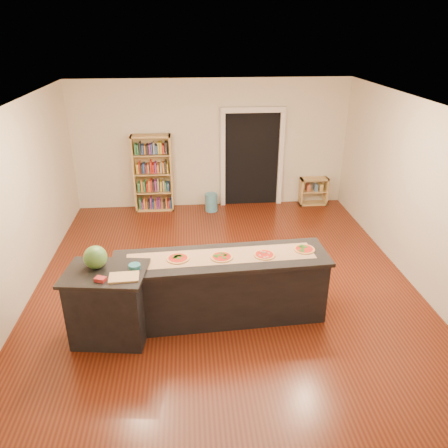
{
  "coord_description": "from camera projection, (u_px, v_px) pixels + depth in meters",
  "views": [
    {
      "loc": [
        -0.52,
        -5.88,
        3.81
      ],
      "look_at": [
        0.0,
        0.2,
        1.0
      ],
      "focal_mm": 35.0,
      "sensor_mm": 36.0,
      "label": 1
    }
  ],
  "objects": [
    {
      "name": "side_counter",
      "position": [
        109.0,
        305.0,
        5.63
      ],
      "size": [
        1.01,
        0.74,
        1.0
      ],
      "rotation": [
        0.0,
        0.0,
        -0.13
      ],
      "color": "black",
      "rests_on": "ground"
    },
    {
      "name": "pizza_a",
      "position": [
        133.0,
        263.0,
        5.68
      ],
      "size": [
        0.27,
        0.27,
        0.02
      ],
      "color": "#B87D46",
      "rests_on": "kitchen_island"
    },
    {
      "name": "kitchen_island",
      "position": [
        221.0,
        287.0,
        6.05
      ],
      "size": [
        2.91,
        0.79,
        0.96
      ],
      "rotation": [
        0.0,
        0.0,
        0.05
      ],
      "color": "black",
      "rests_on": "ground"
    },
    {
      "name": "cutting_board",
      "position": [
        124.0,
        277.0,
        5.28
      ],
      "size": [
        0.37,
        0.26,
        0.02
      ],
      "primitive_type": "cube",
      "rotation": [
        0.0,
        0.0,
        0.05
      ],
      "color": "tan",
      "rests_on": "side_counter"
    },
    {
      "name": "room",
      "position": [
        225.0,
        205.0,
        6.37
      ],
      "size": [
        6.0,
        7.0,
        2.8
      ],
      "color": "beige",
      "rests_on": "ground"
    },
    {
      "name": "kraft_paper",
      "position": [
        221.0,
        256.0,
        5.87
      ],
      "size": [
        2.54,
        0.59,
        0.0
      ],
      "primitive_type": "cube",
      "rotation": [
        0.0,
        0.0,
        0.05
      ],
      "color": "olive",
      "rests_on": "kitchen_island"
    },
    {
      "name": "pizza_c",
      "position": [
        222.0,
        257.0,
        5.83
      ],
      "size": [
        0.28,
        0.28,
        0.02
      ],
      "color": "#B87D46",
      "rests_on": "kitchen_island"
    },
    {
      "name": "doorway",
      "position": [
        252.0,
        153.0,
        9.66
      ],
      "size": [
        1.4,
        0.09,
        2.21
      ],
      "color": "black",
      "rests_on": "room"
    },
    {
      "name": "pizza_e",
      "position": [
        304.0,
        249.0,
        6.03
      ],
      "size": [
        0.29,
        0.29,
        0.02
      ],
      "color": "#B87D46",
      "rests_on": "kitchen_island"
    },
    {
      "name": "bookshelf",
      "position": [
        153.0,
        173.0,
        9.49
      ],
      "size": [
        0.84,
        0.3,
        1.68
      ],
      "primitive_type": "cube",
      "color": "tan",
      "rests_on": "ground"
    },
    {
      "name": "package_red",
      "position": [
        100.0,
        279.0,
        5.22
      ],
      "size": [
        0.16,
        0.13,
        0.05
      ],
      "primitive_type": "cube",
      "rotation": [
        0.0,
        0.0,
        -0.39
      ],
      "color": "maroon",
      "rests_on": "side_counter"
    },
    {
      "name": "pizza_d",
      "position": [
        264.0,
        255.0,
        5.88
      ],
      "size": [
        0.3,
        0.3,
        0.02
      ],
      "color": "#B87D46",
      "rests_on": "kitchen_island"
    },
    {
      "name": "waste_bin",
      "position": [
        211.0,
        202.0,
        9.68
      ],
      "size": [
        0.27,
        0.27,
        0.4
      ],
      "primitive_type": "cylinder",
      "color": "teal",
      "rests_on": "ground"
    },
    {
      "name": "low_shelf",
      "position": [
        313.0,
        191.0,
        10.01
      ],
      "size": [
        0.63,
        0.27,
        0.63
      ],
      "primitive_type": "cube",
      "color": "tan",
      "rests_on": "ground"
    },
    {
      "name": "package_teal",
      "position": [
        135.0,
        267.0,
        5.48
      ],
      "size": [
        0.15,
        0.15,
        0.06
      ],
      "primitive_type": "cylinder",
      "color": "#195966",
      "rests_on": "side_counter"
    },
    {
      "name": "watermelon",
      "position": [
        95.0,
        257.0,
        5.46
      ],
      "size": [
        0.3,
        0.3,
        0.3
      ],
      "primitive_type": "sphere",
      "color": "#144214",
      "rests_on": "side_counter"
    },
    {
      "name": "pizza_b",
      "position": [
        178.0,
        258.0,
        5.79
      ],
      "size": [
        0.3,
        0.3,
        0.02
      ],
      "color": "#B87D46",
      "rests_on": "kitchen_island"
    }
  ]
}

